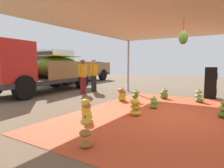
{
  "coord_description": "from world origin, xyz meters",
  "views": [
    {
      "loc": [
        -5.49,
        -1.42,
        1.45
      ],
      "look_at": [
        -0.21,
        1.84,
        0.82
      ],
      "focal_mm": 31.4,
      "sensor_mm": 36.0,
      "label": 1
    }
  ],
  "objects_px": {
    "speaker_stack": "(211,83)",
    "worker_1": "(83,74)",
    "banana_bunch_8": "(86,110)",
    "banana_bunch_0": "(86,134)",
    "cargo_truck_main": "(40,69)",
    "banana_bunch_6": "(135,108)",
    "banana_bunch_5": "(135,97)",
    "cargo_truck_far": "(73,68)",
    "banana_bunch_1": "(154,103)",
    "banana_bunch_7": "(199,97)",
    "banana_bunch_4": "(164,94)",
    "worker_0": "(94,73)",
    "banana_bunch_9": "(122,95)"
  },
  "relations": [
    {
      "from": "cargo_truck_main",
      "to": "worker_0",
      "type": "height_order",
      "value": "cargo_truck_main"
    },
    {
      "from": "banana_bunch_7",
      "to": "speaker_stack",
      "type": "height_order",
      "value": "speaker_stack"
    },
    {
      "from": "banana_bunch_6",
      "to": "cargo_truck_main",
      "type": "bearing_deg",
      "value": 75.31
    },
    {
      "from": "cargo_truck_main",
      "to": "worker_1",
      "type": "relative_size",
      "value": 3.69
    },
    {
      "from": "cargo_truck_main",
      "to": "banana_bunch_9",
      "type": "bearing_deg",
      "value": -87.7
    },
    {
      "from": "banana_bunch_9",
      "to": "cargo_truck_main",
      "type": "xyz_separation_m",
      "value": [
        -0.19,
        4.65,
        0.98
      ]
    },
    {
      "from": "banana_bunch_5",
      "to": "cargo_truck_far",
      "type": "distance_m",
      "value": 9.2
    },
    {
      "from": "banana_bunch_1",
      "to": "banana_bunch_6",
      "type": "height_order",
      "value": "banana_bunch_6"
    },
    {
      "from": "banana_bunch_5",
      "to": "speaker_stack",
      "type": "xyz_separation_m",
      "value": [
        2.54,
        -2.33,
        0.45
      ]
    },
    {
      "from": "speaker_stack",
      "to": "worker_1",
      "type": "bearing_deg",
      "value": 109.47
    },
    {
      "from": "banana_bunch_0",
      "to": "cargo_truck_main",
      "type": "height_order",
      "value": "cargo_truck_main"
    },
    {
      "from": "banana_bunch_9",
      "to": "cargo_truck_far",
      "type": "relative_size",
      "value": 0.08
    },
    {
      "from": "banana_bunch_5",
      "to": "cargo_truck_main",
      "type": "bearing_deg",
      "value": 92.18
    },
    {
      "from": "banana_bunch_4",
      "to": "speaker_stack",
      "type": "relative_size",
      "value": 0.33
    },
    {
      "from": "banana_bunch_1",
      "to": "cargo_truck_far",
      "type": "relative_size",
      "value": 0.06
    },
    {
      "from": "banana_bunch_9",
      "to": "speaker_stack",
      "type": "distance_m",
      "value": 3.89
    },
    {
      "from": "banana_bunch_1",
      "to": "banana_bunch_9",
      "type": "xyz_separation_m",
      "value": [
        0.65,
        1.54,
        0.06
      ]
    },
    {
      "from": "banana_bunch_9",
      "to": "worker_0",
      "type": "height_order",
      "value": "worker_0"
    },
    {
      "from": "banana_bunch_7",
      "to": "banana_bunch_6",
      "type": "bearing_deg",
      "value": 158.19
    },
    {
      "from": "cargo_truck_far",
      "to": "banana_bunch_0",
      "type": "bearing_deg",
      "value": -136.07
    },
    {
      "from": "banana_bunch_5",
      "to": "worker_0",
      "type": "height_order",
      "value": "worker_0"
    },
    {
      "from": "banana_bunch_1",
      "to": "banana_bunch_9",
      "type": "height_order",
      "value": "banana_bunch_9"
    },
    {
      "from": "banana_bunch_0",
      "to": "banana_bunch_6",
      "type": "xyz_separation_m",
      "value": [
        2.39,
        0.17,
        -0.01
      ]
    },
    {
      "from": "banana_bunch_1",
      "to": "cargo_truck_main",
      "type": "xyz_separation_m",
      "value": [
        0.47,
        6.18,
        1.04
      ]
    },
    {
      "from": "banana_bunch_8",
      "to": "banana_bunch_9",
      "type": "distance_m",
      "value": 2.91
    },
    {
      "from": "worker_0",
      "to": "banana_bunch_5",
      "type": "bearing_deg",
      "value": -115.89
    },
    {
      "from": "banana_bunch_5",
      "to": "banana_bunch_8",
      "type": "relative_size",
      "value": 0.82
    },
    {
      "from": "worker_1",
      "to": "banana_bunch_1",
      "type": "bearing_deg",
      "value": -107.6
    },
    {
      "from": "banana_bunch_5",
      "to": "banana_bunch_6",
      "type": "height_order",
      "value": "banana_bunch_6"
    },
    {
      "from": "banana_bunch_4",
      "to": "banana_bunch_9",
      "type": "distance_m",
      "value": 1.86
    },
    {
      "from": "worker_1",
      "to": "cargo_truck_main",
      "type": "bearing_deg",
      "value": 111.17
    },
    {
      "from": "cargo_truck_far",
      "to": "worker_0",
      "type": "distance_m",
      "value": 5.74
    },
    {
      "from": "banana_bunch_4",
      "to": "cargo_truck_far",
      "type": "relative_size",
      "value": 0.06
    },
    {
      "from": "banana_bunch_1",
      "to": "cargo_truck_main",
      "type": "height_order",
      "value": "cargo_truck_main"
    },
    {
      "from": "banana_bunch_0",
      "to": "banana_bunch_7",
      "type": "bearing_deg",
      "value": -10.94
    },
    {
      "from": "banana_bunch_9",
      "to": "speaker_stack",
      "type": "bearing_deg",
      "value": -48.64
    },
    {
      "from": "banana_bunch_1",
      "to": "cargo_truck_main",
      "type": "relative_size",
      "value": 0.07
    },
    {
      "from": "worker_1",
      "to": "speaker_stack",
      "type": "height_order",
      "value": "worker_1"
    },
    {
      "from": "banana_bunch_0",
      "to": "banana_bunch_8",
      "type": "relative_size",
      "value": 0.97
    },
    {
      "from": "cargo_truck_far",
      "to": "banana_bunch_1",
      "type": "bearing_deg",
      "value": -122.57
    },
    {
      "from": "banana_bunch_1",
      "to": "banana_bunch_6",
      "type": "xyz_separation_m",
      "value": [
        -1.12,
        0.13,
        0.05
      ]
    },
    {
      "from": "banana_bunch_6",
      "to": "banana_bunch_4",
      "type": "bearing_deg",
      "value": 2.34
    },
    {
      "from": "banana_bunch_5",
      "to": "cargo_truck_far",
      "type": "height_order",
      "value": "cargo_truck_far"
    },
    {
      "from": "banana_bunch_5",
      "to": "worker_1",
      "type": "relative_size",
      "value": 0.29
    },
    {
      "from": "banana_bunch_8",
      "to": "worker_1",
      "type": "distance_m",
      "value": 4.7
    },
    {
      "from": "cargo_truck_far",
      "to": "worker_1",
      "type": "xyz_separation_m",
      "value": [
        -4.27,
        -4.63,
        -0.19
      ]
    },
    {
      "from": "banana_bunch_4",
      "to": "banana_bunch_6",
      "type": "xyz_separation_m",
      "value": [
        -3.12,
        -0.13,
        0.03
      ]
    },
    {
      "from": "banana_bunch_7",
      "to": "worker_0",
      "type": "xyz_separation_m",
      "value": [
        0.22,
        5.15,
        0.79
      ]
    },
    {
      "from": "banana_bunch_1",
      "to": "banana_bunch_7",
      "type": "bearing_deg",
      "value": -29.34
    },
    {
      "from": "banana_bunch_4",
      "to": "worker_0",
      "type": "relative_size",
      "value": 0.26
    }
  ]
}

